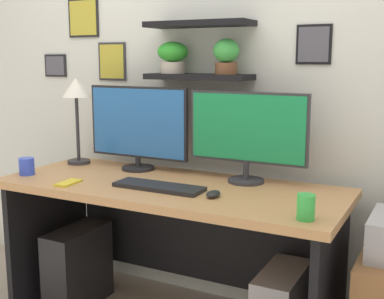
{
  "coord_description": "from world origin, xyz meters",
  "views": [
    {
      "loc": [
        1.2,
        -2.08,
        1.36
      ],
      "look_at": [
        0.1,
        0.05,
        0.92
      ],
      "focal_mm": 47.34,
      "sensor_mm": 36.0,
      "label": 1
    }
  ],
  "objects_px": {
    "desk": "(175,221)",
    "desk_lamp": "(76,97)",
    "monitor_left": "(138,126)",
    "monitor_right": "(247,132)",
    "keyboard": "(158,187)",
    "computer_mouse": "(213,194)",
    "computer_tower_left": "(78,267)",
    "pen_cup": "(306,207)",
    "coffee_mug": "(27,166)",
    "cell_phone": "(68,183)"
  },
  "relations": [
    {
      "from": "keyboard",
      "to": "cell_phone",
      "type": "xyz_separation_m",
      "value": [
        -0.44,
        -0.12,
        -0.01
      ]
    },
    {
      "from": "monitor_left",
      "to": "cell_phone",
      "type": "xyz_separation_m",
      "value": [
        -0.13,
        -0.44,
        -0.24
      ]
    },
    {
      "from": "monitor_right",
      "to": "keyboard",
      "type": "bearing_deg",
      "value": -135.68
    },
    {
      "from": "desk_lamp",
      "to": "cell_phone",
      "type": "bearing_deg",
      "value": -56.25
    },
    {
      "from": "monitor_left",
      "to": "monitor_right",
      "type": "distance_m",
      "value": 0.64
    },
    {
      "from": "desk",
      "to": "computer_tower_left",
      "type": "bearing_deg",
      "value": -171.07
    },
    {
      "from": "monitor_left",
      "to": "computer_mouse",
      "type": "height_order",
      "value": "monitor_left"
    },
    {
      "from": "computer_mouse",
      "to": "cell_phone",
      "type": "height_order",
      "value": "computer_mouse"
    },
    {
      "from": "pen_cup",
      "to": "computer_tower_left",
      "type": "relative_size",
      "value": 0.23
    },
    {
      "from": "cell_phone",
      "to": "pen_cup",
      "type": "xyz_separation_m",
      "value": [
        1.18,
        -0.02,
        0.05
      ]
    },
    {
      "from": "computer_mouse",
      "to": "computer_tower_left",
      "type": "bearing_deg",
      "value": 174.64
    },
    {
      "from": "coffee_mug",
      "to": "computer_mouse",
      "type": "bearing_deg",
      "value": 2.89
    },
    {
      "from": "monitor_right",
      "to": "coffee_mug",
      "type": "distance_m",
      "value": 1.17
    },
    {
      "from": "keyboard",
      "to": "computer_mouse",
      "type": "distance_m",
      "value": 0.3
    },
    {
      "from": "monitor_left",
      "to": "keyboard",
      "type": "distance_m",
      "value": 0.5
    },
    {
      "from": "coffee_mug",
      "to": "computer_tower_left",
      "type": "bearing_deg",
      "value": 33.27
    },
    {
      "from": "monitor_right",
      "to": "desk_lamp",
      "type": "xyz_separation_m",
      "value": [
        -1.03,
        -0.03,
        0.14
      ]
    },
    {
      "from": "keyboard",
      "to": "computer_tower_left",
      "type": "height_order",
      "value": "keyboard"
    },
    {
      "from": "pen_cup",
      "to": "monitor_left",
      "type": "bearing_deg",
      "value": 156.61
    },
    {
      "from": "keyboard",
      "to": "computer_mouse",
      "type": "relative_size",
      "value": 4.89
    },
    {
      "from": "monitor_left",
      "to": "keyboard",
      "type": "height_order",
      "value": "monitor_left"
    },
    {
      "from": "keyboard",
      "to": "desk_lamp",
      "type": "height_order",
      "value": "desk_lamp"
    },
    {
      "from": "computer_mouse",
      "to": "computer_tower_left",
      "type": "distance_m",
      "value": 1.02
    },
    {
      "from": "monitor_left",
      "to": "coffee_mug",
      "type": "xyz_separation_m",
      "value": [
        -0.45,
        -0.38,
        -0.2
      ]
    },
    {
      "from": "pen_cup",
      "to": "computer_mouse",
      "type": "bearing_deg",
      "value": 164.23
    },
    {
      "from": "desk_lamp",
      "to": "coffee_mug",
      "type": "xyz_separation_m",
      "value": [
        -0.06,
        -0.35,
        -0.34
      ]
    },
    {
      "from": "computer_tower_left",
      "to": "computer_mouse",
      "type": "bearing_deg",
      "value": -5.36
    },
    {
      "from": "computer_mouse",
      "to": "desk_lamp",
      "type": "height_order",
      "value": "desk_lamp"
    },
    {
      "from": "desk",
      "to": "desk_lamp",
      "type": "distance_m",
      "value": 0.94
    },
    {
      "from": "keyboard",
      "to": "pen_cup",
      "type": "bearing_deg",
      "value": -10.83
    },
    {
      "from": "computer_mouse",
      "to": "coffee_mug",
      "type": "bearing_deg",
      "value": -177.11
    },
    {
      "from": "desk",
      "to": "cell_phone",
      "type": "height_order",
      "value": "cell_phone"
    },
    {
      "from": "desk_lamp",
      "to": "computer_tower_left",
      "type": "xyz_separation_m",
      "value": [
        0.15,
        -0.22,
        -0.92
      ]
    },
    {
      "from": "keyboard",
      "to": "cell_phone",
      "type": "height_order",
      "value": "keyboard"
    },
    {
      "from": "desk_lamp",
      "to": "computer_tower_left",
      "type": "bearing_deg",
      "value": -55.71
    },
    {
      "from": "monitor_left",
      "to": "computer_tower_left",
      "type": "height_order",
      "value": "monitor_left"
    },
    {
      "from": "coffee_mug",
      "to": "pen_cup",
      "type": "xyz_separation_m",
      "value": [
        1.51,
        -0.07,
        0.01
      ]
    },
    {
      "from": "monitor_right",
      "to": "cell_phone",
      "type": "xyz_separation_m",
      "value": [
        -0.76,
        -0.44,
        -0.24
      ]
    },
    {
      "from": "monitor_right",
      "to": "coffee_mug",
      "type": "bearing_deg",
      "value": -160.57
    },
    {
      "from": "cell_phone",
      "to": "monitor_right",
      "type": "bearing_deg",
      "value": 26.16
    },
    {
      "from": "cell_phone",
      "to": "keyboard",
      "type": "bearing_deg",
      "value": 11.85
    },
    {
      "from": "monitor_left",
      "to": "computer_tower_left",
      "type": "xyz_separation_m",
      "value": [
        -0.25,
        -0.25,
        -0.77
      ]
    },
    {
      "from": "monitor_right",
      "to": "coffee_mug",
      "type": "relative_size",
      "value": 6.75
    },
    {
      "from": "desk",
      "to": "computer_mouse",
      "type": "xyz_separation_m",
      "value": [
        0.29,
        -0.17,
        0.22
      ]
    },
    {
      "from": "desk_lamp",
      "to": "pen_cup",
      "type": "xyz_separation_m",
      "value": [
        1.45,
        -0.42,
        -0.34
      ]
    },
    {
      "from": "monitor_right",
      "to": "desk_lamp",
      "type": "height_order",
      "value": "desk_lamp"
    },
    {
      "from": "monitor_left",
      "to": "computer_mouse",
      "type": "bearing_deg",
      "value": -28.48
    },
    {
      "from": "cell_phone",
      "to": "computer_tower_left",
      "type": "distance_m",
      "value": 0.58
    },
    {
      "from": "computer_mouse",
      "to": "desk_lamp",
      "type": "bearing_deg",
      "value": 163.46
    },
    {
      "from": "desk",
      "to": "desk_lamp",
      "type": "xyz_separation_m",
      "value": [
        -0.72,
        0.13,
        0.6
      ]
    }
  ]
}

